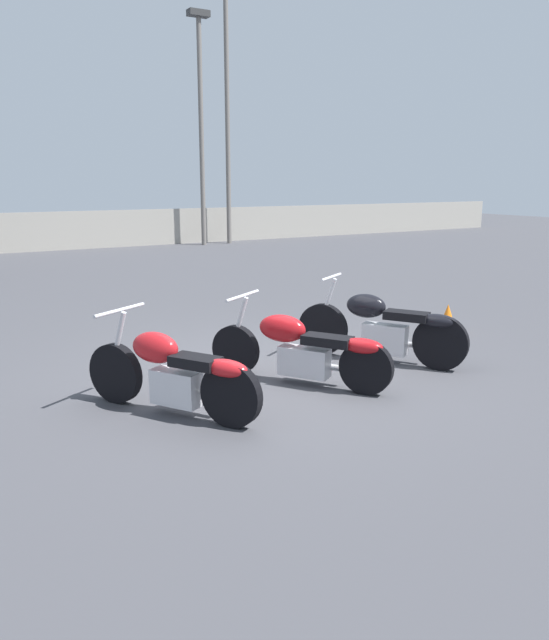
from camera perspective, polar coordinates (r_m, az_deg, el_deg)
ground_plane at (r=7.24m, az=-0.44°, el=-4.86°), size 60.00×60.00×0.00m
fence_back at (r=20.85m, az=-21.19°, el=7.51°), size 40.00×0.04×1.22m
light_pole_left at (r=21.78m, az=-6.76°, el=18.49°), size 0.70×0.35×7.47m
light_pole_right at (r=22.34m, az=-4.37°, el=20.46°), size 0.70×0.35×9.02m
motorcycle_slot_0 at (r=5.95m, az=-9.22°, el=-4.81°), size 1.15×1.73×0.97m
motorcycle_slot_1 at (r=6.76m, az=2.51°, el=-2.66°), size 1.29×1.85×0.94m
motorcycle_slot_2 at (r=7.69m, az=9.91°, el=-0.71°), size 1.20×1.89×1.02m
traffic_cone_near at (r=9.53m, az=15.55°, el=0.21°), size 0.28×0.28×0.40m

